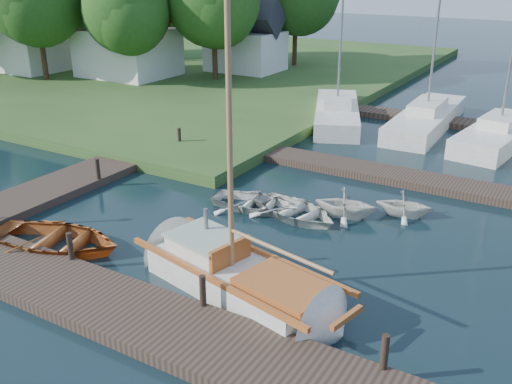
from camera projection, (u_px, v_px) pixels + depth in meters
The scene contains 23 objects.
ground at pixel (256, 226), 18.55m from camera, with size 160.00×160.00×0.00m, color black.
near_dock at pixel (129, 312), 13.72m from camera, with size 18.00×2.20×0.30m, color #30231C.
left_dock at pixel (117, 163), 23.89m from camera, with size 2.20×18.00×0.30m, color #30231C.
far_dock at pixel (382, 174), 22.72m from camera, with size 14.00×1.60×0.30m, color #30231C.
shore at pixel (108, 59), 49.28m from camera, with size 50.00×40.00×0.50m, color #2F4C20.
mooring_post_1 at pixel (70, 246), 15.73m from camera, with size 0.16×0.16×0.80m, color black.
mooring_post_2 at pixel (203, 291), 13.59m from camera, with size 0.16×0.16×0.80m, color black.
mooring_post_3 at pixel (385, 352), 11.46m from camera, with size 0.16×0.16×0.80m, color black.
mooring_post_4 at pixel (98, 169), 21.61m from camera, with size 0.16×0.16×0.80m, color black.
mooring_post_5 at pixel (179, 137), 25.60m from camera, with size 0.16×0.16×0.80m, color black.
sailboat at pixel (242, 281), 14.70m from camera, with size 7.41×3.47×9.83m.
dinghy at pixel (54, 236), 16.90m from camera, with size 2.96×4.15×0.86m, color #944C1C.
tender_a at pixel (255, 200), 19.75m from camera, with size 2.23×3.12×0.65m, color beige.
tender_b at pixel (347, 201), 19.04m from camera, with size 1.83×2.12×1.12m, color beige.
tender_c at pixel (296, 208), 19.07m from camera, with size 2.30×3.22×0.67m, color beige.
tender_d at pixel (405, 202), 19.13m from camera, with size 1.63×1.89×0.99m, color beige.
marina_boat_0 at pixel (337, 111), 30.52m from camera, with size 5.25×8.38×10.69m.
marina_boat_1 at pixel (426, 117), 29.41m from camera, with size 2.44×9.10×9.84m.
marina_boat_2 at pixel (499, 132), 26.69m from camera, with size 3.22×7.71×12.44m.
house_a at pixel (127, 40), 39.69m from camera, with size 6.30×5.00×6.29m.
house_b at pixel (27, 39), 41.96m from camera, with size 5.77×4.50×5.79m.
house_c at pixel (246, 42), 41.76m from camera, with size 5.25×4.00×5.28m.
tree_2 at pixel (127, 8), 36.33m from camera, with size 5.83×5.75×7.82m.
Camera 1 is at (8.60, -14.42, 7.97)m, focal length 40.00 mm.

